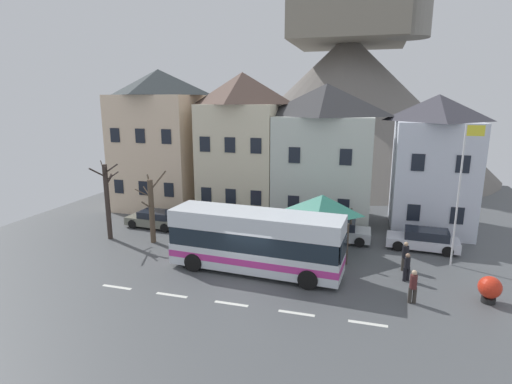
{
  "coord_description": "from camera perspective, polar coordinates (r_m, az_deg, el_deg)",
  "views": [
    {
      "loc": [
        5.73,
        -18.36,
        9.05
      ],
      "look_at": [
        -0.79,
        4.19,
        3.67
      ],
      "focal_mm": 28.31,
      "sensor_mm": 36.0,
      "label": 1
    }
  ],
  "objects": [
    {
      "name": "parked_car_03",
      "position": [
        27.04,
        11.63,
        -5.42
      ],
      "size": [
        3.94,
        1.93,
        1.37
      ],
      "rotation": [
        0.0,
        0.0,
        0.02
      ],
      "color": "silver",
      "rests_on": "ground_plane"
    },
    {
      "name": "harbour_buoy",
      "position": [
        21.59,
        30.15,
        -11.68
      ],
      "size": [
        1.01,
        1.01,
        1.26
      ],
      "color": "black",
      "rests_on": "ground_plane"
    },
    {
      "name": "bare_tree_00",
      "position": [
        26.65,
        -14.53,
        -2.43
      ],
      "size": [
        1.84,
        1.43,
        4.71
      ],
      "color": "brown",
      "rests_on": "ground_plane"
    },
    {
      "name": "parked_car_01",
      "position": [
        27.08,
        22.58,
        -6.23
      ],
      "size": [
        4.3,
        2.02,
        1.29
      ],
      "rotation": [
        0.0,
        0.0,
        3.08
      ],
      "color": "silver",
      "rests_on": "ground_plane"
    },
    {
      "name": "townhouse_02",
      "position": [
        30.59,
        9.65,
        5.31
      ],
      "size": [
        6.95,
        5.64,
        10.21
      ],
      "color": "silver",
      "rests_on": "ground_plane"
    },
    {
      "name": "pedestrian_01",
      "position": [
        23.45,
        20.33,
        -8.4
      ],
      "size": [
        0.35,
        0.34,
        1.61
      ],
      "color": "#38332D",
      "rests_on": "ground_plane"
    },
    {
      "name": "hilltop_castle",
      "position": [
        53.22,
        12.67,
        12.7
      ],
      "size": [
        36.02,
        36.02,
        23.97
      ],
      "color": "slate",
      "rests_on": "ground_plane"
    },
    {
      "name": "ground_plane",
      "position": [
        21.26,
        -1.11,
        -12.37
      ],
      "size": [
        40.0,
        60.0,
        0.07
      ],
      "color": "#4D5053"
    },
    {
      "name": "flagpole",
      "position": [
        24.27,
        26.97,
        0.68
      ],
      "size": [
        0.95,
        0.1,
        7.84
      ],
      "color": "silver",
      "rests_on": "ground_plane"
    },
    {
      "name": "parked_car_00",
      "position": [
        30.21,
        -14.04,
        -3.73
      ],
      "size": [
        4.14,
        2.01,
        1.21
      ],
      "rotation": [
        0.0,
        0.0,
        3.09
      ],
      "color": "slate",
      "rests_on": "ground_plane"
    },
    {
      "name": "pedestrian_02",
      "position": [
        20.02,
        21.32,
        -12.23
      ],
      "size": [
        0.37,
        0.32,
        1.59
      ],
      "color": "#38332D",
      "rests_on": "ground_plane"
    },
    {
      "name": "bus_shelter",
      "position": [
        24.38,
        9.33,
        -1.75
      ],
      "size": [
        3.6,
        3.6,
        3.55
      ],
      "color": "#473D33",
      "rests_on": "ground_plane"
    },
    {
      "name": "bare_tree_01",
      "position": [
        28.09,
        -20.28,
        -0.94
      ],
      "size": [
        2.14,
        2.49,
        5.11
      ],
      "color": "#382D28",
      "rests_on": "ground_plane"
    },
    {
      "name": "transit_bus",
      "position": [
        21.65,
        -0.04,
        -7.06
      ],
      "size": [
        9.41,
        3.07,
        3.29
      ],
      "rotation": [
        0.0,
        0.0,
        -0.06
      ],
      "color": "silver",
      "rests_on": "ground_plane"
    },
    {
      "name": "pedestrian_00",
      "position": [
        22.22,
        20.55,
        -9.89
      ],
      "size": [
        0.35,
        0.31,
        1.49
      ],
      "color": "black",
      "rests_on": "ground_plane"
    },
    {
      "name": "townhouse_01",
      "position": [
        32.08,
        -1.88,
        6.64
      ],
      "size": [
        5.84,
        6.0,
        11.11
      ],
      "color": "beige",
      "rests_on": "ground_plane"
    },
    {
      "name": "public_bench",
      "position": [
        27.21,
        5.69,
        -5.54
      ],
      "size": [
        1.64,
        0.48,
        0.87
      ],
      "color": "brown",
      "rests_on": "ground_plane"
    },
    {
      "name": "parked_car_02",
      "position": [
        28.93,
        -5.5,
        -4.06
      ],
      "size": [
        4.24,
        2.19,
        1.3
      ],
      "rotation": [
        0.0,
        0.0,
        0.06
      ],
      "color": "#2F553C",
      "rests_on": "ground_plane"
    },
    {
      "name": "townhouse_00",
      "position": [
        35.17,
        -13.23,
        7.16
      ],
      "size": [
        6.67,
        6.41,
        11.48
      ],
      "color": "beige",
      "rests_on": "ground_plane"
    },
    {
      "name": "townhouse_03",
      "position": [
        30.97,
        23.73,
        3.76
      ],
      "size": [
        5.22,
        6.13,
        9.42
      ],
      "color": "silver",
      "rests_on": "ground_plane"
    }
  ]
}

